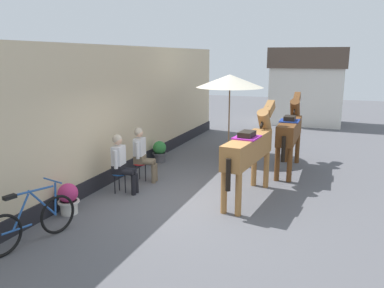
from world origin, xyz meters
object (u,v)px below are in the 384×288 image
seated_visitor_near (121,161)px  flower_planter_farthest (160,151)px  saddled_horse_near (250,148)px  saddled_horse_far (290,129)px  flower_planter_nearest (68,198)px  leaning_bicycle (31,222)px  seated_visitor_far (142,152)px  cafe_parasol (230,82)px

seated_visitor_near → flower_planter_farthest: seated_visitor_near is taller
flower_planter_farthest → seated_visitor_near: bearing=-82.7°
saddled_horse_near → saddled_horse_far: same height
flower_planter_nearest → leaning_bicycle: leaning_bicycle is taller
seated_visitor_far → flower_planter_farthest: 1.92m
flower_planter_farthest → leaning_bicycle: size_ratio=0.37×
cafe_parasol → leaning_bicycle: bearing=-101.9°
flower_planter_nearest → cafe_parasol: size_ratio=0.25×
saddled_horse_far → leaning_bicycle: 7.03m
flower_planter_farthest → leaning_bicycle: (0.25, -5.53, 0.06)m
flower_planter_nearest → flower_planter_farthest: same height
saddled_horse_near → flower_planter_nearest: (-3.20, -2.23, -0.82)m
flower_planter_farthest → saddled_horse_near: bearing=-32.3°
saddled_horse_near → flower_planter_farthest: bearing=147.7°
seated_visitor_far → saddled_horse_near: (2.79, -0.19, 0.38)m
leaning_bicycle → saddled_horse_near: bearing=50.1°
flower_planter_farthest → leaning_bicycle: 5.54m
seated_visitor_near → seated_visitor_far: (0.04, 0.94, 0.00)m
flower_planter_farthest → leaning_bicycle: leaning_bicycle is taller
saddled_horse_near → flower_planter_farthest: (-3.19, 2.02, -0.82)m
saddled_horse_far → leaning_bicycle: saddled_horse_far is taller
flower_planter_nearest → cafe_parasol: bearing=73.2°
seated_visitor_near → saddled_horse_near: (2.83, 0.75, 0.38)m
saddled_horse_far → flower_planter_nearest: bearing=-128.2°
flower_planter_farthest → cafe_parasol: bearing=41.1°
saddled_horse_far → seated_visitor_far: bearing=-144.9°
leaning_bicycle → flower_planter_nearest: bearing=101.5°
saddled_horse_near → flower_planter_nearest: saddled_horse_near is taller
saddled_horse_near → cafe_parasol: 4.00m
saddled_horse_near → flower_planter_farthest: saddled_horse_near is taller
seated_visitor_far → flower_planter_nearest: (-0.41, -2.41, -0.44)m
flower_planter_nearest → leaning_bicycle: bearing=-78.5°
saddled_horse_far → saddled_horse_near: bearing=-102.4°
saddled_horse_near → cafe_parasol: cafe_parasol is taller
saddled_horse_far → flower_planter_farthest: (-3.74, -0.52, -0.82)m
seated_visitor_near → saddled_horse_far: size_ratio=0.46×
seated_visitor_far → cafe_parasol: (1.33, 3.34, 1.59)m
saddled_horse_near → leaning_bicycle: 4.64m
seated_visitor_near → flower_planter_farthest: bearing=97.3°
seated_visitor_far → leaning_bicycle: seated_visitor_far is taller
seated_visitor_far → cafe_parasol: cafe_parasol is taller
saddled_horse_near → leaning_bicycle: saddled_horse_near is taller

